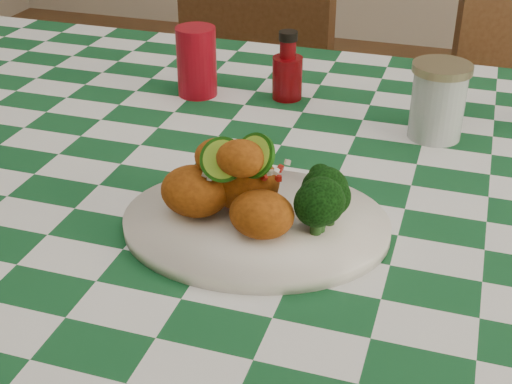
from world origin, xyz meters
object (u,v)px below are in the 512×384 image
(fried_chicken_pile, at_px, (244,179))
(ketchup_bottle, at_px, (288,65))
(dining_table, at_px, (267,365))
(red_tumbler, at_px, (197,62))
(plate, at_px, (256,224))
(wooden_chair_left, at_px, (215,109))
(mason_jar, at_px, (438,101))

(fried_chicken_pile, distance_m, ketchup_bottle, 0.42)
(dining_table, xyz_separation_m, red_tumbler, (-0.20, 0.22, 0.45))
(plate, bearing_deg, ketchup_bottle, 100.46)
(dining_table, bearing_deg, ketchup_bottle, 99.57)
(red_tumbler, distance_m, wooden_chair_left, 0.65)
(plate, distance_m, ketchup_bottle, 0.43)
(red_tumbler, relative_size, wooden_chair_left, 0.12)
(fried_chicken_pile, xyz_separation_m, mason_jar, (0.20, 0.34, -0.01))
(fried_chicken_pile, bearing_deg, red_tumbler, 119.22)
(mason_jar, bearing_deg, fried_chicken_pile, -120.19)
(red_tumbler, xyz_separation_m, mason_jar, (0.41, -0.05, -0.00))
(dining_table, relative_size, wooden_chair_left, 1.62)
(dining_table, distance_m, mason_jar, 0.53)
(plate, relative_size, ketchup_bottle, 2.77)
(fried_chicken_pile, relative_size, red_tumbler, 1.34)
(fried_chicken_pile, xyz_separation_m, wooden_chair_left, (-0.39, 0.92, -0.34))
(plate, distance_m, red_tumbler, 0.46)
(fried_chicken_pile, xyz_separation_m, ketchup_bottle, (-0.06, 0.42, -0.01))
(fried_chicken_pile, bearing_deg, ketchup_bottle, 98.47)
(fried_chicken_pile, distance_m, wooden_chair_left, 1.06)
(plate, height_order, wooden_chair_left, wooden_chair_left)
(dining_table, bearing_deg, red_tumbler, 132.29)
(red_tumbler, height_order, mason_jar, red_tumbler)
(plate, relative_size, mason_jar, 2.78)
(mason_jar, bearing_deg, dining_table, -142.57)
(red_tumbler, bearing_deg, mason_jar, -6.72)
(fried_chicken_pile, relative_size, wooden_chair_left, 0.16)
(dining_table, height_order, wooden_chair_left, wooden_chair_left)
(fried_chicken_pile, bearing_deg, mason_jar, 59.81)
(fried_chicken_pile, height_order, mason_jar, fried_chicken_pile)
(ketchup_bottle, bearing_deg, plate, -79.54)
(plate, bearing_deg, dining_table, 101.74)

